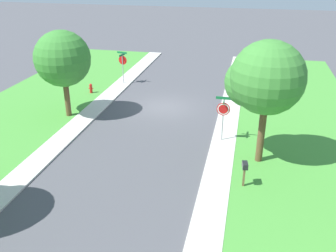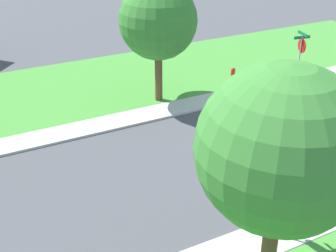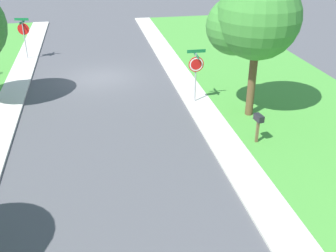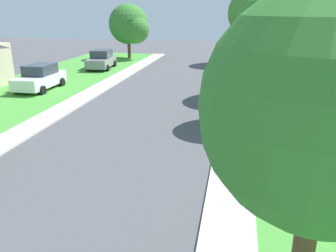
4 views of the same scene
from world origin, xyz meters
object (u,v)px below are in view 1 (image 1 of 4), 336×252
at_px(stop_sign_near_corner, 123,62).
at_px(mailbox, 245,168).
at_px(tree_sidewalk_far, 61,60).
at_px(fire_hydrant, 91,88).
at_px(tree_across_right, 263,79).
at_px(stop_sign_far_corner, 223,112).

distance_m(stop_sign_near_corner, mailbox, 17.46).
height_order(tree_sidewalk_far, fire_hydrant, tree_sidewalk_far).
bearing_deg(stop_sign_near_corner, tree_across_right, 135.03).
height_order(stop_sign_near_corner, tree_across_right, tree_across_right).
height_order(stop_sign_near_corner, fire_hydrant, stop_sign_near_corner).
relative_size(stop_sign_near_corner, fire_hydrant, 3.34).
distance_m(tree_sidewalk_far, tree_across_right, 13.10).
xyz_separation_m(stop_sign_far_corner, fire_hydrant, (10.85, -6.22, -1.45)).
distance_m(stop_sign_far_corner, tree_sidewalk_far, 10.99).
bearing_deg(fire_hydrant, tree_sidewalk_far, 92.18).
height_order(fire_hydrant, mailbox, mailbox).
xyz_separation_m(stop_sign_near_corner, tree_across_right, (-11.09, 11.08, 2.59)).
distance_m(tree_sidewalk_far, fire_hydrant, 5.67).
height_order(stop_sign_far_corner, mailbox, stop_sign_far_corner).
height_order(stop_sign_near_corner, tree_sidewalk_far, tree_sidewalk_far).
bearing_deg(stop_sign_near_corner, stop_sign_far_corner, 134.78).
bearing_deg(stop_sign_far_corner, tree_sidewalk_far, -9.08).
relative_size(stop_sign_far_corner, mailbox, 2.11).
distance_m(stop_sign_near_corner, fire_hydrant, 3.75).
bearing_deg(fire_hydrant, mailbox, 138.62).
relative_size(fire_hydrant, mailbox, 0.63).
bearing_deg(tree_across_right, stop_sign_far_corner, -43.72).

